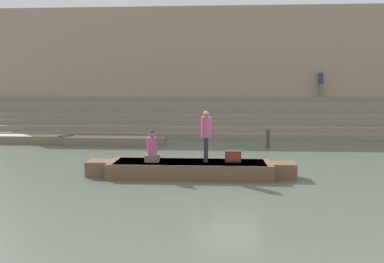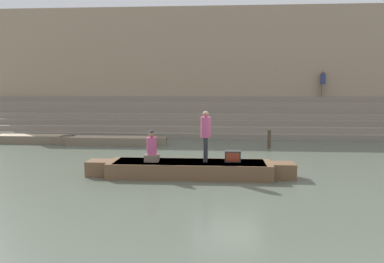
% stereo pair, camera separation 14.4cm
% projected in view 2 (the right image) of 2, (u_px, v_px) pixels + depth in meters
% --- Properties ---
extents(ground_plane, '(120.00, 120.00, 0.00)m').
position_uv_depth(ground_plane, '(227.00, 171.00, 13.72)').
color(ground_plane, '#566051').
extents(ghat_steps, '(36.00, 4.41, 2.43)m').
position_uv_depth(ghat_steps, '(223.00, 121.00, 24.45)').
color(ghat_steps, gray).
rests_on(ghat_steps, ground).
extents(back_wall, '(34.20, 1.28, 8.54)m').
position_uv_depth(back_wall, '(223.00, 70.00, 26.21)').
color(back_wall, tan).
rests_on(back_wall, ground).
extents(rowboat_main, '(7.11, 1.50, 0.52)m').
position_uv_depth(rowboat_main, '(190.00, 169.00, 12.82)').
color(rowboat_main, brown).
rests_on(rowboat_main, ground).
extents(person_standing, '(0.34, 0.34, 1.73)m').
position_uv_depth(person_standing, '(206.00, 133.00, 12.70)').
color(person_standing, '#28282D').
rests_on(person_standing, rowboat_main).
extents(person_rowing, '(0.48, 0.38, 1.09)m').
position_uv_depth(person_rowing, '(152.00, 149.00, 12.76)').
color(person_rowing, '#756656').
rests_on(person_rowing, rowboat_main).
extents(tv_set, '(0.53, 0.41, 0.38)m').
position_uv_depth(tv_set, '(233.00, 156.00, 12.80)').
color(tv_set, '#2D2D2D').
rests_on(tv_set, rowboat_main).
extents(moored_boat_shore, '(5.93, 1.15, 0.43)m').
position_uv_depth(moored_boat_shore, '(111.00, 140.00, 19.96)').
color(moored_boat_shore, '#756651').
rests_on(moored_boat_shore, ground).
extents(moored_boat_distant, '(5.19, 1.15, 0.43)m').
position_uv_depth(moored_boat_distant, '(31.00, 139.00, 20.71)').
color(moored_boat_distant, '#756651').
rests_on(moored_boat_distant, ground).
extents(mooring_post, '(0.17, 0.17, 0.93)m').
position_uv_depth(mooring_post, '(269.00, 139.00, 18.78)').
color(mooring_post, '#473828').
rests_on(mooring_post, ground).
extents(person_on_steps, '(0.34, 0.34, 1.74)m').
position_uv_depth(person_on_steps, '(323.00, 82.00, 24.94)').
color(person_on_steps, '#756656').
rests_on(person_on_steps, ghat_steps).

